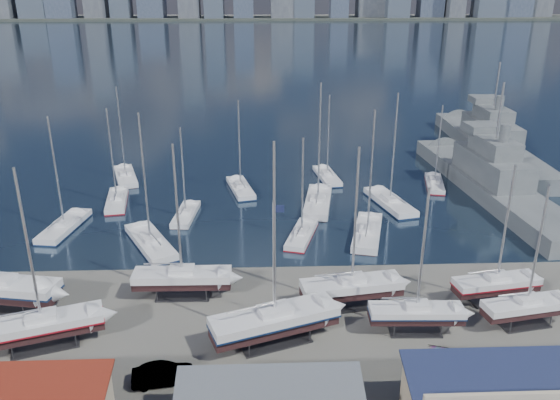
{
  "coord_description": "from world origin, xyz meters",
  "views": [
    {
      "loc": [
        -0.44,
        -53.07,
        28.23
      ],
      "look_at": [
        1.93,
        8.0,
        4.79
      ],
      "focal_mm": 35.0,
      "sensor_mm": 36.0,
      "label": 1
    }
  ],
  "objects_px": {
    "naval_ship_west": "(489,144)",
    "flagpole": "(274,254)",
    "sailboat_cradle_0": "(2,289)",
    "car_a": "(94,381)",
    "naval_ship_east": "(489,182)"
  },
  "relations": [
    {
      "from": "naval_ship_east",
      "to": "naval_ship_west",
      "type": "bearing_deg",
      "value": -25.48
    },
    {
      "from": "sailboat_cradle_0",
      "to": "flagpole",
      "type": "xyz_separation_m",
      "value": [
        25.57,
        -2.44,
        4.36
      ]
    },
    {
      "from": "sailboat_cradle_0",
      "to": "naval_ship_east",
      "type": "height_order",
      "value": "sailboat_cradle_0"
    },
    {
      "from": "naval_ship_east",
      "to": "naval_ship_west",
      "type": "relative_size",
      "value": 0.94
    },
    {
      "from": "naval_ship_west",
      "to": "car_a",
      "type": "relative_size",
      "value": 12.24
    },
    {
      "from": "sailboat_cradle_0",
      "to": "naval_ship_west",
      "type": "relative_size",
      "value": 0.37
    },
    {
      "from": "flagpole",
      "to": "naval_ship_east",
      "type": "bearing_deg",
      "value": 44.25
    },
    {
      "from": "sailboat_cradle_0",
      "to": "car_a",
      "type": "distance_m",
      "value": 16.45
    },
    {
      "from": "naval_ship_west",
      "to": "flagpole",
      "type": "relative_size",
      "value": 4.14
    },
    {
      "from": "naval_ship_east",
      "to": "flagpole",
      "type": "distance_m",
      "value": 46.31
    },
    {
      "from": "naval_ship_east",
      "to": "car_a",
      "type": "xyz_separation_m",
      "value": [
        -46.98,
        -41.29,
        -1.01
      ]
    },
    {
      "from": "sailboat_cradle_0",
      "to": "naval_ship_west",
      "type": "height_order",
      "value": "sailboat_cradle_0"
    },
    {
      "from": "naval_ship_west",
      "to": "flagpole",
      "type": "xyz_separation_m",
      "value": [
        -41.45,
        -53.48,
        4.85
      ]
    },
    {
      "from": "naval_ship_east",
      "to": "car_a",
      "type": "distance_m",
      "value": 62.55
    },
    {
      "from": "naval_ship_west",
      "to": "flagpole",
      "type": "height_order",
      "value": "naval_ship_west"
    }
  ]
}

